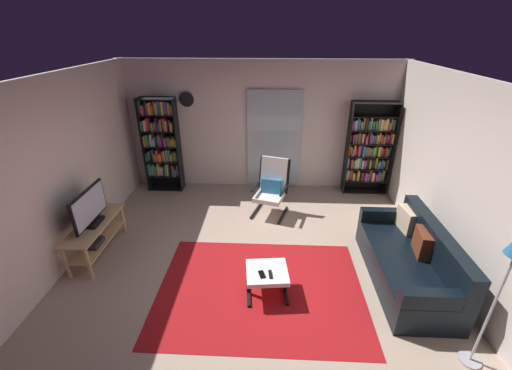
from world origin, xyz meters
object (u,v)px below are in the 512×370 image
object	(u,v)px
television	(90,209)
ottoman	(267,275)
wall_clock	(187,99)
lounge_armchair	(272,185)
leather_sofa	(410,261)
bookshelf_near_sofa	(369,149)
cell_phone	(262,274)
tv_remote	(270,274)
tv_stand	(96,235)
bookshelf_near_tv	(161,142)

from	to	relation	value
television	ottoman	distance (m)	2.70
ottoman	wall_clock	size ratio (longest dim) A/B	1.96
lounge_armchair	ottoman	bearing A→B (deg)	-91.23
ottoman	wall_clock	world-z (taller)	wall_clock
wall_clock	leather_sofa	bearing A→B (deg)	-38.22
bookshelf_near_sofa	television	bearing A→B (deg)	-152.83
television	cell_phone	distance (m)	2.65
television	tv_remote	distance (m)	2.75
tv_stand	tv_remote	distance (m)	2.72
wall_clock	cell_phone	bearing A→B (deg)	-63.91
television	bookshelf_near_tv	distance (m)	2.30
leather_sofa	tv_remote	world-z (taller)	leather_sofa
television	bookshelf_near_tv	size ratio (longest dim) A/B	0.44
tv_stand	lounge_armchair	distance (m)	2.97
tv_stand	leather_sofa	bearing A→B (deg)	-4.19
tv_remote	cell_phone	distance (m)	0.11
ottoman	bookshelf_near_tv	bearing A→B (deg)	126.58
ottoman	cell_phone	world-z (taller)	cell_phone
leather_sofa	television	bearing A→B (deg)	175.54
tv_remote	bookshelf_near_tv	bearing A→B (deg)	119.53
lounge_armchair	ottoman	distance (m)	2.11
lounge_armchair	tv_remote	distance (m)	2.18
television	bookshelf_near_sofa	distance (m)	5.09
tv_stand	ottoman	distance (m)	2.66
bookshelf_near_tv	tv_remote	bearing A→B (deg)	-53.59
bookshelf_near_sofa	lounge_armchair	distance (m)	2.17
bookshelf_near_tv	tv_remote	distance (m)	3.83
ottoman	wall_clock	distance (m)	3.89
television	tv_remote	bearing A→B (deg)	-16.82
bookshelf_near_tv	tv_remote	size ratio (longest dim) A/B	13.35
tv_stand	bookshelf_near_tv	distance (m)	2.40
bookshelf_near_sofa	tv_remote	size ratio (longest dim) A/B	13.00
television	leather_sofa	distance (m)	4.51
tv_remote	tv_stand	bearing A→B (deg)	156.75
bookshelf_near_tv	tv_remote	world-z (taller)	bookshelf_near_tv
leather_sofa	ottoman	world-z (taller)	leather_sofa
bookshelf_near_sofa	ottoman	world-z (taller)	bookshelf_near_sofa
wall_clock	television	bearing A→B (deg)	-110.29
leather_sofa	tv_remote	bearing A→B (deg)	-166.80
television	bookshelf_near_sofa	xyz separation A→B (m)	(4.53, 2.32, 0.14)
leather_sofa	wall_clock	bearing A→B (deg)	141.78
leather_sofa	cell_phone	size ratio (longest dim) A/B	13.38
bookshelf_near_sofa	lounge_armchair	xyz separation A→B (m)	(-1.92, -0.94, -0.39)
bookshelf_near_sofa	ottoman	bearing A→B (deg)	-122.95
tv_stand	television	size ratio (longest dim) A/B	1.45
television	tv_remote	xyz separation A→B (m)	(2.60, -0.79, -0.41)
television	bookshelf_near_sofa	bearing A→B (deg)	27.17
television	wall_clock	bearing A→B (deg)	69.71
bookshelf_near_tv	ottoman	distance (m)	3.76
bookshelf_near_sofa	leather_sofa	size ratio (longest dim) A/B	1.00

